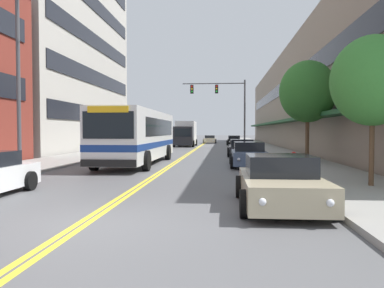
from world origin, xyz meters
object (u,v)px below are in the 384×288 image
object	(u,v)px
car_navy_parked_left_far	(154,143)
box_truck	(186,134)
street_tree_right_mid	(308,92)
car_black_parked_right_end	(234,141)
car_slate_blue_parked_right_mid	(249,155)
car_beige_parked_right_foreground	(280,183)
fire_hydrant	(294,162)
street_lamp_left_near	(26,51)
city_bus	(139,134)
car_champagne_moving_lead	(210,139)
street_tree_right_near	(373,81)
traffic_signal_mast	(224,100)
car_charcoal_parked_right_far	(242,148)

from	to	relation	value
car_navy_parked_left_far	box_truck	bearing A→B (deg)	71.06
car_navy_parked_left_far	street_tree_right_mid	size ratio (longest dim) A/B	0.73
car_black_parked_right_end	street_tree_right_mid	world-z (taller)	street_tree_right_mid
car_slate_blue_parked_right_mid	car_beige_parked_right_foreground	bearing A→B (deg)	-89.66
car_slate_blue_parked_right_mid	fire_hydrant	xyz separation A→B (m)	(1.62, -4.22, -0.02)
box_truck	street_lamp_left_near	world-z (taller)	street_lamp_left_near
city_bus	car_beige_parked_right_foreground	world-z (taller)	city_bus
car_champagne_moving_lead	street_tree_right_mid	distance (m)	37.13
car_navy_parked_left_far	street_tree_right_near	xyz separation A→B (m)	(12.21, -26.44, 2.97)
car_champagne_moving_lead	fire_hydrant	size ratio (longest dim) A/B	5.25
car_slate_blue_parked_right_mid	street_tree_right_mid	distance (m)	5.53
car_beige_parked_right_foreground	car_slate_blue_parked_right_mid	bearing A→B (deg)	90.34
traffic_signal_mast	city_bus	bearing A→B (deg)	-105.37
city_bus	car_charcoal_parked_right_far	world-z (taller)	city_bus
car_champagne_moving_lead	traffic_signal_mast	size ratio (longest dim) A/B	0.64
car_beige_parked_right_foreground	car_slate_blue_parked_right_mid	distance (m)	10.83
city_bus	fire_hydrant	size ratio (longest dim) A/B	12.82
car_charcoal_parked_right_far	box_truck	size ratio (longest dim) A/B	0.63
car_charcoal_parked_right_far	fire_hydrant	size ratio (longest dim) A/B	4.70
car_navy_parked_left_far	car_champagne_moving_lead	bearing A→B (deg)	75.19
car_beige_parked_right_foreground	car_charcoal_parked_right_far	xyz separation A→B (m)	(-0.04, 19.16, -0.02)
car_beige_parked_right_foreground	car_charcoal_parked_right_far	size ratio (longest dim) A/B	1.01
traffic_signal_mast	street_tree_right_near	distance (m)	28.15
car_slate_blue_parked_right_mid	car_black_parked_right_end	xyz separation A→B (m)	(0.07, 30.92, -0.02)
car_charcoal_parked_right_far	street_lamp_left_near	world-z (taller)	street_lamp_left_near
box_truck	fire_hydrant	distance (m)	31.44
box_truck	traffic_signal_mast	distance (m)	8.81
car_charcoal_parked_right_far	street_tree_right_near	distance (m)	16.81
car_navy_parked_left_far	box_truck	xyz separation A→B (m)	(2.62, 7.64, 0.98)
car_champagne_moving_lead	traffic_signal_mast	distance (m)	19.26
city_bus	car_navy_parked_left_far	distance (m)	17.50
car_navy_parked_left_far	traffic_signal_mast	bearing A→B (deg)	9.52
car_black_parked_right_end	street_lamp_left_near	distance (m)	38.39
car_black_parked_right_end	street_tree_right_mid	distance (m)	29.23
car_black_parked_right_end	city_bus	bearing A→B (deg)	-102.31
car_slate_blue_parked_right_mid	fire_hydrant	bearing A→B (deg)	-68.95
car_champagne_moving_lead	fire_hydrant	distance (m)	42.93
car_charcoal_parked_right_far	traffic_signal_mast	bearing A→B (deg)	96.55
street_tree_right_near	street_tree_right_mid	size ratio (longest dim) A/B	0.83
car_black_parked_right_end	traffic_signal_mast	xyz separation A→B (m)	(-1.37, -11.08, 4.66)
car_black_parked_right_end	car_beige_parked_right_foreground	bearing A→B (deg)	-90.00
car_black_parked_right_end	fire_hydrant	size ratio (longest dim) A/B	4.74
street_tree_right_near	street_tree_right_mid	distance (m)	10.01
box_truck	street_tree_right_mid	bearing A→B (deg)	-68.07
street_tree_right_near	fire_hydrant	size ratio (longest dim) A/B	5.43
car_slate_blue_parked_right_mid	box_truck	bearing A→B (deg)	103.15
city_bus	box_truck	bearing A→B (deg)	89.38
car_champagne_moving_lead	car_black_parked_right_end	bearing A→B (deg)	-64.43
car_slate_blue_parked_right_mid	street_tree_right_near	xyz separation A→B (m)	(3.46, -7.85, 2.96)
street_lamp_left_near	car_beige_parked_right_foreground	bearing A→B (deg)	-27.18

